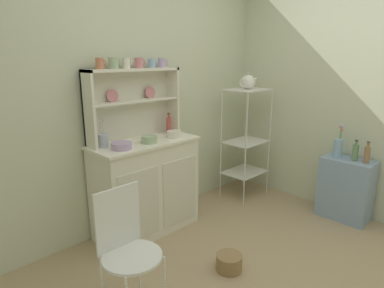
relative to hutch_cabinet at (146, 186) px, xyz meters
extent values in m
cube|color=beige|center=(0.14, 0.26, 0.80)|extent=(3.84, 0.05, 2.50)
cube|color=beige|center=(1.76, -1.37, 0.80)|extent=(0.05, 3.84, 2.50)
cube|color=silver|center=(0.00, 0.00, -0.01)|extent=(0.95, 0.42, 0.87)
cube|color=beige|center=(-0.23, -0.21, -0.06)|extent=(0.40, 0.01, 0.61)
cube|color=beige|center=(0.23, -0.21, -0.06)|extent=(0.40, 0.01, 0.61)
cube|color=white|center=(0.00, 0.00, 0.41)|extent=(0.98, 0.45, 0.02)
cube|color=silver|center=(0.00, 0.20, 0.74)|extent=(0.91, 0.02, 0.63)
cube|color=silver|center=(-0.44, 0.12, 0.74)|extent=(0.02, 0.18, 0.63)
cube|color=silver|center=(0.44, 0.12, 0.74)|extent=(0.02, 0.18, 0.63)
cube|color=silver|center=(0.00, 0.12, 0.77)|extent=(0.87, 0.16, 0.02)
cube|color=silver|center=(0.00, 0.12, 1.04)|extent=(0.91, 0.18, 0.02)
cylinder|color=#D17A84|center=(-0.20, 0.16, 0.83)|extent=(0.11, 0.03, 0.11)
cylinder|color=#D17A84|center=(0.20, 0.16, 0.83)|extent=(0.11, 0.03, 0.11)
cylinder|color=silver|center=(1.10, -0.31, 0.18)|extent=(0.01, 0.01, 1.26)
cylinder|color=silver|center=(1.55, -0.31, 0.18)|extent=(0.01, 0.01, 1.26)
cylinder|color=silver|center=(1.10, 0.03, 0.18)|extent=(0.01, 0.01, 1.26)
cylinder|color=silver|center=(1.55, 0.03, 0.18)|extent=(0.01, 0.01, 1.26)
cube|color=silver|center=(1.32, -0.14, 0.80)|extent=(0.48, 0.36, 0.01)
cube|color=silver|center=(1.32, -0.14, 0.21)|extent=(0.48, 0.36, 0.01)
cube|color=silver|center=(1.32, -0.14, -0.16)|extent=(0.48, 0.36, 0.01)
cube|color=#849EBC|center=(1.58, -1.20, -0.14)|extent=(0.28, 0.48, 0.62)
cylinder|color=white|center=(-0.60, -0.71, -0.22)|extent=(0.01, 0.01, 0.45)
cylinder|color=white|center=(-0.74, -0.84, 0.00)|extent=(0.36, 0.36, 0.02)
cube|color=white|center=(-0.74, -0.71, 0.20)|extent=(0.31, 0.02, 0.40)
cylinder|color=#93754C|center=(0.08, -0.94, -0.39)|extent=(0.20, 0.20, 0.13)
cylinder|color=#C67556|center=(-0.32, 0.12, 1.10)|extent=(0.07, 0.07, 0.09)
torus|color=#C67556|center=(-0.28, 0.12, 1.10)|extent=(0.01, 0.05, 0.05)
cylinder|color=#9EB78E|center=(-0.19, 0.12, 1.10)|extent=(0.08, 0.08, 0.09)
torus|color=#9EB78E|center=(-0.14, 0.12, 1.11)|extent=(0.01, 0.05, 0.05)
cylinder|color=silver|center=(-0.07, 0.12, 1.10)|extent=(0.07, 0.07, 0.09)
torus|color=silver|center=(-0.03, 0.12, 1.10)|extent=(0.01, 0.05, 0.05)
cylinder|color=#D17A84|center=(0.06, 0.12, 1.10)|extent=(0.08, 0.08, 0.09)
torus|color=#D17A84|center=(0.11, 0.12, 1.11)|extent=(0.01, 0.05, 0.05)
cylinder|color=#8EB2D1|center=(0.20, 0.12, 1.09)|extent=(0.06, 0.06, 0.08)
torus|color=#8EB2D1|center=(0.24, 0.12, 1.10)|extent=(0.01, 0.05, 0.05)
cylinder|color=#B79ECC|center=(0.32, 0.12, 1.10)|extent=(0.07, 0.07, 0.08)
torus|color=#B79ECC|center=(0.37, 0.12, 1.10)|extent=(0.01, 0.05, 0.05)
cylinder|color=#B79ECC|center=(-0.29, -0.07, 0.45)|extent=(0.17, 0.17, 0.05)
cylinder|color=#9EB78E|center=(0.00, -0.07, 0.46)|extent=(0.14, 0.14, 0.06)
cylinder|color=silver|center=(0.29, -0.07, 0.46)|extent=(0.14, 0.14, 0.06)
cylinder|color=#B74C47|center=(0.36, 0.09, 0.50)|extent=(0.05, 0.05, 0.16)
cylinder|color=#B74C47|center=(0.36, 0.09, 0.60)|extent=(0.02, 0.02, 0.03)
cylinder|color=#4C382D|center=(0.36, 0.09, 0.62)|extent=(0.03, 0.03, 0.01)
cylinder|color=#B2B7C6|center=(-0.36, 0.08, 0.48)|extent=(0.08, 0.08, 0.11)
cylinder|color=silver|center=(-0.36, 0.05, 0.56)|extent=(0.04, 0.01, 0.18)
ellipsoid|color=silver|center=(-0.36, 0.05, 0.66)|extent=(0.02, 0.01, 0.01)
cylinder|color=silver|center=(-0.35, 0.10, 0.56)|extent=(0.03, 0.02, 0.18)
ellipsoid|color=silver|center=(-0.35, 0.10, 0.66)|extent=(0.02, 0.01, 0.01)
cylinder|color=silver|center=(-0.38, 0.10, 0.56)|extent=(0.03, 0.03, 0.18)
ellipsoid|color=silver|center=(-0.38, 0.10, 0.66)|extent=(0.02, 0.01, 0.01)
sphere|color=white|center=(1.32, -0.14, 0.88)|extent=(0.15, 0.15, 0.15)
sphere|color=silver|center=(1.32, -0.14, 0.97)|extent=(0.02, 0.02, 0.02)
cylinder|color=white|center=(1.43, -0.14, 0.90)|extent=(0.09, 0.02, 0.07)
torus|color=white|center=(1.24, -0.14, 0.88)|extent=(0.01, 0.10, 0.10)
cylinder|color=#8EB2D1|center=(1.58, -1.08, 0.27)|extent=(0.09, 0.09, 0.18)
cylinder|color=#4C844C|center=(1.60, -1.08, 0.41)|extent=(0.00, 0.01, 0.15)
sphere|color=#D17A84|center=(1.60, -1.08, 0.49)|extent=(0.03, 0.03, 0.03)
cylinder|color=#4C844C|center=(1.59, -1.09, 0.42)|extent=(0.00, 0.01, 0.15)
sphere|color=#B79ECC|center=(1.59, -1.09, 0.49)|extent=(0.04, 0.04, 0.04)
cylinder|color=#4C844C|center=(1.59, -1.09, 0.40)|extent=(0.00, 0.01, 0.11)
sphere|color=#C67556|center=(1.59, -1.09, 0.45)|extent=(0.03, 0.03, 0.03)
cylinder|color=#6B8C60|center=(1.58, -1.25, 0.25)|extent=(0.06, 0.06, 0.16)
cylinder|color=#6B8C60|center=(1.58, -1.25, 0.35)|extent=(0.03, 0.03, 0.04)
cylinder|color=#4C382D|center=(1.58, -1.25, 0.38)|extent=(0.03, 0.03, 0.01)
cylinder|color=#99704C|center=(1.58, -1.36, 0.25)|extent=(0.06, 0.06, 0.16)
cylinder|color=#99704C|center=(1.58, -1.36, 0.35)|extent=(0.02, 0.02, 0.04)
cylinder|color=#4C382D|center=(1.58, -1.36, 0.38)|extent=(0.03, 0.03, 0.01)
camera|label=1|loc=(-1.69, -2.32, 1.15)|focal=30.81mm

